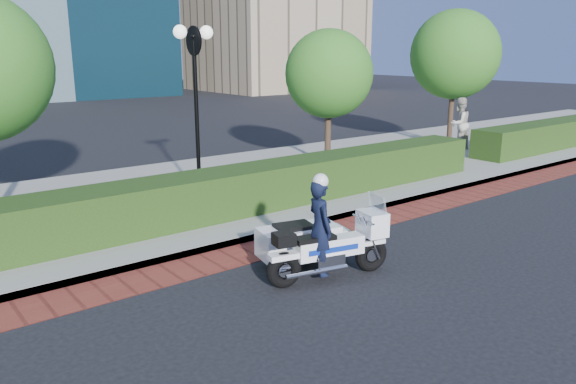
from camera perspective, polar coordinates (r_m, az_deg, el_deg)
ground at (r=9.79m, az=1.10°, el=-8.57°), size 120.00×120.00×0.00m
brick_strip at (r=10.91m, az=-3.90°, el=-6.12°), size 60.00×1.00×0.01m
sidewalk at (r=14.67m, az=-13.86°, el=-0.87°), size 60.00×8.00×0.15m
hedge_main at (r=12.44m, az=-9.41°, el=-0.60°), size 18.00×1.20×1.00m
hedge_far at (r=24.36m, az=25.83°, el=5.42°), size 10.00×1.20×1.00m
lamppost at (r=13.94m, az=-9.38°, el=10.62°), size 1.02×0.70×4.21m
tree_c at (r=18.21m, az=4.17°, el=11.87°), size 2.80×2.80×4.30m
tree_d at (r=23.06m, az=16.60°, el=13.23°), size 3.40×3.40×5.16m
police_motorcycle at (r=9.71m, az=2.79°, el=-4.75°), size 2.28×1.88×1.87m
pedestrian at (r=21.98m, az=16.99°, el=6.66°), size 0.95×0.74×1.94m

